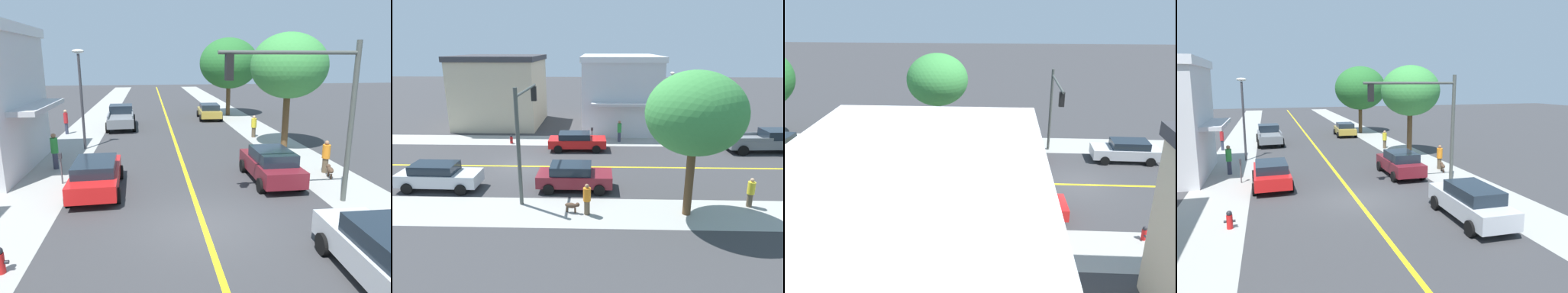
% 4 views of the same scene
% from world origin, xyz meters
% --- Properties ---
extents(ground_plane, '(140.00, 140.00, 0.00)m').
position_xyz_m(ground_plane, '(0.00, 0.00, 0.00)').
color(ground_plane, '#38383A').
extents(sidewalk_left, '(3.20, 126.00, 0.01)m').
position_xyz_m(sidewalk_left, '(-6.71, 0.00, 0.00)').
color(sidewalk_left, '#9E9E99').
rests_on(sidewalk_left, ground).
extents(sidewalk_right, '(3.20, 126.00, 0.01)m').
position_xyz_m(sidewalk_right, '(6.71, 0.00, 0.00)').
color(sidewalk_right, '#9E9E99').
rests_on(sidewalk_right, ground).
extents(road_centerline_stripe, '(0.20, 126.00, 0.00)m').
position_xyz_m(road_centerline_stripe, '(0.00, 0.00, 0.00)').
color(road_centerline_stripe, yellow).
rests_on(road_centerline_stripe, ground).
extents(street_tree_left_near, '(4.60, 4.60, 7.08)m').
position_xyz_m(street_tree_left_near, '(6.71, 9.79, 5.11)').
color(street_tree_left_near, brown).
rests_on(street_tree_left_near, ground).
extents(street_tree_right_corner, '(5.76, 5.76, 7.59)m').
position_xyz_m(street_tree_right_corner, '(6.23, 23.74, 5.13)').
color(street_tree_right_corner, brown).
rests_on(street_tree_right_corner, ground).
extents(fire_hydrant, '(0.44, 0.24, 0.75)m').
position_xyz_m(fire_hydrant, '(-5.72, -2.11, 0.37)').
color(fire_hydrant, red).
rests_on(fire_hydrant, ground).
extents(parking_meter, '(0.12, 0.18, 1.44)m').
position_xyz_m(parking_meter, '(-5.71, 4.84, 0.95)').
color(parking_meter, '#4C4C51').
rests_on(parking_meter, ground).
extents(traffic_light_mast, '(5.27, 0.32, 6.17)m').
position_xyz_m(traffic_light_mast, '(4.22, 1.30, 4.15)').
color(traffic_light_mast, '#474C47').
rests_on(traffic_light_mast, ground).
extents(street_lamp, '(0.70, 0.36, 6.09)m').
position_xyz_m(street_lamp, '(-5.77, 11.29, 3.80)').
color(street_lamp, '#38383D').
rests_on(street_lamp, ground).
extents(red_sedan_left_curb, '(2.21, 4.60, 1.42)m').
position_xyz_m(red_sedan_left_curb, '(-4.01, 3.64, 0.76)').
color(red_sedan_left_curb, red).
rests_on(red_sedan_left_curb, ground).
extents(silver_sedan_right_curb, '(1.99, 4.73, 1.55)m').
position_xyz_m(silver_sedan_right_curb, '(3.95, -3.97, 0.81)').
color(silver_sedan_right_curb, '#B7BABF').
rests_on(silver_sedan_right_curb, ground).
extents(gold_sedan_right_curb, '(2.27, 4.32, 1.44)m').
position_xyz_m(gold_sedan_right_curb, '(3.96, 21.68, 0.76)').
color(gold_sedan_right_curb, '#B29338').
rests_on(gold_sedan_right_curb, ground).
extents(maroon_sedan_right_curb, '(2.03, 4.34, 1.53)m').
position_xyz_m(maroon_sedan_right_curb, '(3.76, 3.95, 0.80)').
color(maroon_sedan_right_curb, maroon).
rests_on(maroon_sedan_right_curb, ground).
extents(grey_pickup_truck, '(2.52, 5.76, 1.76)m').
position_xyz_m(grey_pickup_truck, '(-4.01, 18.54, 0.89)').
color(grey_pickup_truck, slate).
rests_on(grey_pickup_truck, ground).
extents(pedestrian_yellow_shirt, '(0.38, 0.38, 1.58)m').
position_xyz_m(pedestrian_yellow_shirt, '(5.78, 13.28, 0.82)').
color(pedestrian_yellow_shirt, brown).
rests_on(pedestrian_yellow_shirt, ground).
extents(pedestrian_green_shirt, '(0.36, 0.36, 1.87)m').
position_xyz_m(pedestrian_green_shirt, '(-6.55, 7.20, 0.99)').
color(pedestrian_green_shirt, '#33384C').
rests_on(pedestrian_green_shirt, ground).
extents(pedestrian_red_shirt, '(0.31, 0.31, 1.85)m').
position_xyz_m(pedestrian_red_shirt, '(-7.92, 16.21, 1.00)').
color(pedestrian_red_shirt, '#33384C').
rests_on(pedestrian_red_shirt, ground).
extents(pedestrian_orange_shirt, '(0.38, 0.38, 1.63)m').
position_xyz_m(pedestrian_orange_shirt, '(6.89, 4.81, 0.85)').
color(pedestrian_orange_shirt, brown).
rests_on(pedestrian_orange_shirt, ground).
extents(small_dog, '(0.41, 0.78, 0.58)m').
position_xyz_m(small_dog, '(6.74, 4.06, 0.38)').
color(small_dog, '#4C3828').
rests_on(small_dog, ground).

